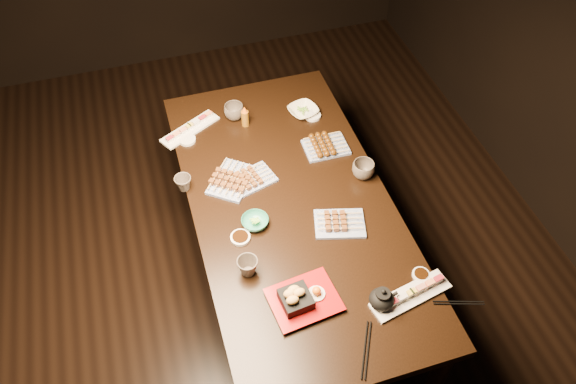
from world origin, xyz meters
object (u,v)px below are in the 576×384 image
at_px(tempura_tray, 304,295).
at_px(teacup_far_left, 183,183).
at_px(yakitori_plate_center, 252,176).
at_px(yakitori_plate_left, 232,177).
at_px(teacup_mid_right, 363,170).
at_px(condiment_bottle, 245,116).
at_px(sushi_platter_near, 411,294).
at_px(edamame_bowl_green, 255,222).
at_px(edamame_bowl_cream, 303,111).
at_px(yakitori_plate_right, 340,221).
at_px(dining_table, 291,250).
at_px(sushi_platter_far, 190,127).
at_px(teacup_near_left, 248,267).
at_px(teacup_far_right, 234,112).
at_px(teapot, 382,298).

distance_m(tempura_tray, teacup_far_left, 0.82).
distance_m(yakitori_plate_center, yakitori_plate_left, 0.10).
xyz_separation_m(teacup_mid_right, condiment_bottle, (-0.45, 0.52, 0.02)).
height_order(sushi_platter_near, edamame_bowl_green, sushi_platter_near).
bearing_deg(edamame_bowl_green, yakitori_plate_center, 77.69).
bearing_deg(edamame_bowl_cream, yakitori_plate_right, -95.81).
bearing_deg(dining_table, teacup_far_left, 140.84).
height_order(edamame_bowl_cream, teacup_mid_right, teacup_mid_right).
relative_size(yakitori_plate_center, edamame_bowl_cream, 1.36).
height_order(sushi_platter_far, teacup_near_left, teacup_near_left).
relative_size(yakitori_plate_center, teacup_near_left, 2.27).
relative_size(teacup_near_left, teacup_far_right, 0.85).
bearing_deg(teacup_near_left, teacup_far_right, 79.82).
relative_size(yakitori_plate_right, edamame_bowl_cream, 1.48).
bearing_deg(teacup_far_left, sushi_platter_near, -47.64).
bearing_deg(teacup_mid_right, teacup_near_left, -150.91).
xyz_separation_m(yakitori_plate_right, tempura_tray, (-0.27, -0.32, 0.02)).
xyz_separation_m(sushi_platter_near, condiment_bottle, (-0.38, 1.19, 0.04)).
bearing_deg(yakitori_plate_right, teapot, -72.53).
bearing_deg(sushi_platter_far, teacup_mid_right, 113.66).
xyz_separation_m(dining_table, teacup_far_right, (-0.11, 0.65, 0.42)).
height_order(edamame_bowl_green, teacup_far_left, teacup_far_left).
bearing_deg(edamame_bowl_green, dining_table, 21.14).
bearing_deg(teapot, teacup_near_left, 145.40).
bearing_deg(teacup_near_left, yakitori_plate_center, 73.23).
distance_m(sushi_platter_far, edamame_bowl_green, 0.71).
bearing_deg(edamame_bowl_green, sushi_platter_far, 103.21).
bearing_deg(yakitori_plate_left, edamame_bowl_cream, -15.29).
bearing_deg(teacup_far_left, edamame_bowl_cream, 26.07).
relative_size(sushi_platter_near, teacup_far_left, 4.31).
height_order(sushi_platter_far, yakitori_plate_right, yakitori_plate_right).
xyz_separation_m(edamame_bowl_cream, teacup_near_left, (-0.53, -0.88, 0.02)).
xyz_separation_m(yakitori_plate_center, teapot, (0.32, -0.80, 0.02)).
bearing_deg(yakitori_plate_right, sushi_platter_far, 138.13).
relative_size(teacup_mid_right, teacup_far_right, 1.03).
bearing_deg(edamame_bowl_cream, yakitori_plate_center, -134.59).
bearing_deg(edamame_bowl_cream, yakitori_plate_left, -142.40).
bearing_deg(yakitori_plate_right, yakitori_plate_left, 150.43).
xyz_separation_m(yakitori_plate_left, tempura_tray, (0.12, -0.72, 0.02)).
distance_m(edamame_bowl_cream, teapot, 1.18).
bearing_deg(condiment_bottle, teacup_far_left, -137.99).
xyz_separation_m(yakitori_plate_right, edamame_bowl_cream, (0.08, 0.76, -0.01)).
relative_size(yakitori_plate_center, teacup_far_right, 1.94).
distance_m(teacup_far_left, teacup_far_right, 0.54).
bearing_deg(yakitori_plate_left, condiment_bottle, 13.83).
relative_size(sushi_platter_far, teapot, 2.74).
relative_size(teacup_near_left, teacup_far_left, 1.11).
bearing_deg(edamame_bowl_green, yakitori_plate_left, 97.58).
bearing_deg(sushi_platter_far, edamame_bowl_cream, 146.44).
distance_m(teacup_mid_right, condiment_bottle, 0.68).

